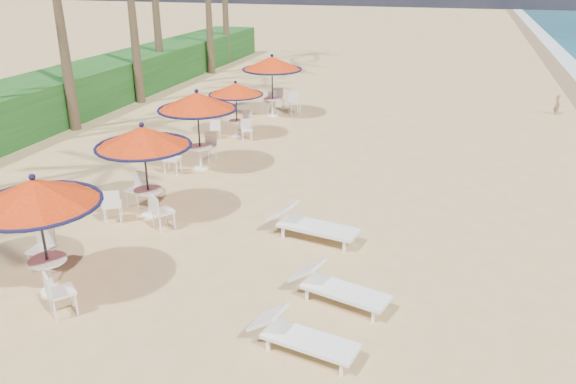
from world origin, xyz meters
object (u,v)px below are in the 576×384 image
station_3 (236,96)px  lounger_mid (336,287)px  station_2 (196,108)px  station_0 (37,203)px  lounger_far (309,224)px  lounger_near (299,335)px  station_4 (273,71)px  station_1 (142,149)px

station_3 → lounger_mid: 11.60m
lounger_mid → station_2: bearing=148.0°
station_0 → station_2: (-0.31, 7.49, 0.04)m
lounger_mid → lounger_far: 2.75m
station_0 → lounger_near: station_0 is taller
station_0 → lounger_far: size_ratio=1.09×
station_2 → station_4: station_4 is taller
station_4 → lounger_far: size_ratio=1.14×
station_1 → station_4: bearing=90.8°
station_1 → lounger_far: station_1 is taller
station_2 → lounger_mid: size_ratio=1.24×
station_3 → station_2: bearing=-87.1°
station_1 → lounger_far: size_ratio=1.08×
station_0 → lounger_far: 5.93m
lounger_near → lounger_mid: size_ratio=0.95×
station_4 → station_0: bearing=-89.4°
lounger_near → lounger_far: size_ratio=0.86×
station_4 → lounger_mid: bearing=-67.0°
station_3 → station_0: bearing=-87.5°
station_0 → lounger_far: (4.30, 3.78, -1.55)m
station_4 → lounger_near: size_ratio=1.33×
lounger_near → lounger_far: (-0.94, 4.13, 0.05)m
station_2 → lounger_near: 9.74m
station_3 → lounger_far: 8.88m
station_1 → station_3: station_1 is taller
station_3 → lounger_mid: (5.98, -9.87, -1.22)m
station_3 → lounger_far: station_3 is taller
lounger_near → station_3: bearing=127.4°
station_3 → station_4: (0.33, 3.44, 0.37)m
station_2 → station_4: size_ratio=0.98×
station_1 → lounger_mid: station_1 is taller
station_1 → lounger_mid: size_ratio=1.21×
lounger_mid → station_0: bearing=-151.8°
station_4 → station_3: bearing=-95.5°
station_1 → station_4: station_4 is taller
lounger_near → lounger_mid: lounger_mid is taller
station_0 → station_4: bearing=90.6°
station_4 → lounger_mid: size_ratio=1.27×
station_2 → lounger_far: size_ratio=1.11×
station_1 → lounger_far: 4.55m
station_4 → lounger_mid: 14.54m
station_3 → lounger_mid: bearing=-58.8°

